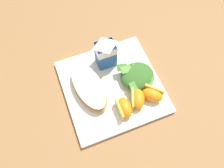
{
  "coord_description": "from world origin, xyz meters",
  "views": [
    {
      "loc": [
        -0.1,
        -0.26,
        0.61
      ],
      "look_at": [
        0.0,
        0.0,
        0.03
      ],
      "focal_mm": 35.51,
      "sensor_mm": 36.0,
      "label": 1
    }
  ],
  "objects_px": {
    "green_salad_pile": "(137,76)",
    "orange_wedge_front": "(124,108)",
    "white_plate": "(112,87)",
    "orange_wedge_rear": "(152,95)",
    "cheesy_pizza_bread": "(89,87)",
    "milk_carton": "(106,52)",
    "orange_wedge_middle": "(138,99)"
  },
  "relations": [
    {
      "from": "white_plate",
      "to": "milk_carton",
      "type": "distance_m",
      "value": 0.11
    },
    {
      "from": "cheesy_pizza_bread",
      "to": "white_plate",
      "type": "bearing_deg",
      "value": -10.14
    },
    {
      "from": "milk_carton",
      "to": "orange_wedge_rear",
      "type": "relative_size",
      "value": 1.61
    },
    {
      "from": "white_plate",
      "to": "orange_wedge_rear",
      "type": "relative_size",
      "value": 4.1
    },
    {
      "from": "cheesy_pizza_bread",
      "to": "orange_wedge_middle",
      "type": "height_order",
      "value": "orange_wedge_middle"
    },
    {
      "from": "white_plate",
      "to": "green_salad_pile",
      "type": "bearing_deg",
      "value": -4.84
    },
    {
      "from": "white_plate",
      "to": "orange_wedge_rear",
      "type": "height_order",
      "value": "orange_wedge_rear"
    },
    {
      "from": "milk_carton",
      "to": "orange_wedge_front",
      "type": "relative_size",
      "value": 1.82
    },
    {
      "from": "orange_wedge_front",
      "to": "orange_wedge_rear",
      "type": "bearing_deg",
      "value": 4.65
    },
    {
      "from": "cheesy_pizza_bread",
      "to": "orange_wedge_front",
      "type": "bearing_deg",
      "value": -53.49
    },
    {
      "from": "orange_wedge_front",
      "to": "orange_wedge_middle",
      "type": "distance_m",
      "value": 0.05
    },
    {
      "from": "orange_wedge_rear",
      "to": "orange_wedge_front",
      "type": "bearing_deg",
      "value": -175.35
    },
    {
      "from": "milk_carton",
      "to": "orange_wedge_middle",
      "type": "height_order",
      "value": "milk_carton"
    },
    {
      "from": "green_salad_pile",
      "to": "orange_wedge_rear",
      "type": "distance_m",
      "value": 0.07
    },
    {
      "from": "orange_wedge_middle",
      "to": "white_plate",
      "type": "bearing_deg",
      "value": 122.96
    },
    {
      "from": "orange_wedge_front",
      "to": "white_plate",
      "type": "bearing_deg",
      "value": 92.52
    },
    {
      "from": "white_plate",
      "to": "cheesy_pizza_bread",
      "type": "xyz_separation_m",
      "value": [
        -0.07,
        0.01,
        0.03
      ]
    },
    {
      "from": "milk_carton",
      "to": "orange_wedge_front",
      "type": "bearing_deg",
      "value": -92.72
    },
    {
      "from": "white_plate",
      "to": "orange_wedge_middle",
      "type": "xyz_separation_m",
      "value": [
        0.05,
        -0.07,
        0.03
      ]
    },
    {
      "from": "white_plate",
      "to": "orange_wedge_middle",
      "type": "height_order",
      "value": "orange_wedge_middle"
    },
    {
      "from": "orange_wedge_front",
      "to": "orange_wedge_middle",
      "type": "relative_size",
      "value": 0.87
    },
    {
      "from": "cheesy_pizza_bread",
      "to": "orange_wedge_front",
      "type": "xyz_separation_m",
      "value": [
        0.07,
        -0.1,
        0.0
      ]
    },
    {
      "from": "milk_carton",
      "to": "orange_wedge_front",
      "type": "height_order",
      "value": "milk_carton"
    },
    {
      "from": "green_salad_pile",
      "to": "orange_wedge_front",
      "type": "xyz_separation_m",
      "value": [
        -0.07,
        -0.08,
        -0.0
      ]
    },
    {
      "from": "green_salad_pile",
      "to": "milk_carton",
      "type": "xyz_separation_m",
      "value": [
        -0.07,
        0.09,
        0.04
      ]
    },
    {
      "from": "green_salad_pile",
      "to": "orange_wedge_front",
      "type": "height_order",
      "value": "same"
    },
    {
      "from": "orange_wedge_front",
      "to": "orange_wedge_rear",
      "type": "height_order",
      "value": "same"
    },
    {
      "from": "orange_wedge_rear",
      "to": "white_plate",
      "type": "bearing_deg",
      "value": 140.42
    },
    {
      "from": "white_plate",
      "to": "milk_carton",
      "type": "xyz_separation_m",
      "value": [
        0.01,
        0.08,
        0.07
      ]
    },
    {
      "from": "white_plate",
      "to": "cheesy_pizza_bread",
      "type": "relative_size",
      "value": 1.56
    },
    {
      "from": "cheesy_pizza_bread",
      "to": "orange_wedge_front",
      "type": "relative_size",
      "value": 2.97
    },
    {
      "from": "green_salad_pile",
      "to": "orange_wedge_middle",
      "type": "relative_size",
      "value": 1.47
    }
  ]
}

